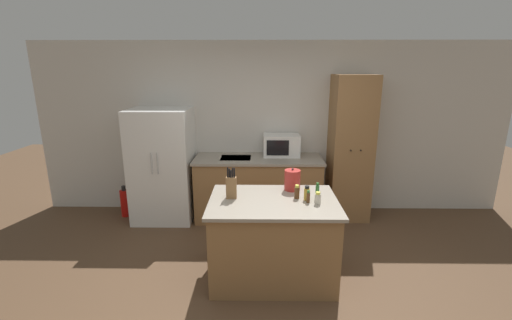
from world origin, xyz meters
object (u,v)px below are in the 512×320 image
Objects in this scene: spice_bottle_green_herb at (307,193)px; spice_bottle_pale_salt at (297,192)px; pantry_cabinet at (350,149)px; knife_block at (231,187)px; spice_bottle_short_red at (308,197)px; fire_extinguisher at (125,203)px; kettle at (292,180)px; spice_bottle_tall_dark at (317,191)px; microwave at (281,145)px; refrigerator at (163,165)px; spice_bottle_amber_oil at (318,198)px.

spice_bottle_pale_salt is (-0.10, 0.04, -0.00)m from spice_bottle_green_herb.
pantry_cabinet is 6.32× the size of knife_block.
fire_extinguisher is at bearing 147.93° from spice_bottle_short_red.
kettle is 2.83m from fire_extinguisher.
spice_bottle_green_herb is (-0.11, -0.04, -0.01)m from spice_bottle_tall_dark.
kettle is (0.04, -1.37, -0.09)m from microwave.
spice_bottle_pale_salt is at bearing 0.06° from knife_block.
fire_extinguisher is at bearing 153.23° from kettle.
spice_bottle_tall_dark is (0.90, -0.01, -0.05)m from knife_block.
spice_bottle_green_herb reaches higher than fire_extinguisher.
spice_bottle_green_herb is at bearing -38.06° from refrigerator.
spice_bottle_tall_dark is 0.15m from spice_bottle_short_red.
knife_block reaches higher than spice_bottle_pale_salt.
refrigerator is at bearing 140.69° from spice_bottle_short_red.
spice_bottle_green_herb is 0.33m from kettle.
refrigerator is 2.51m from spice_bottle_tall_dark.
microwave reaches higher than knife_block.
spice_bottle_tall_dark is (0.28, -1.64, -0.13)m from microwave.
spice_bottle_green_herb is (-0.84, -1.59, -0.10)m from pantry_cabinet.
knife_block is 2.62× the size of spice_bottle_short_red.
pantry_cabinet reaches higher than kettle.
spice_bottle_short_red is 0.84× the size of spice_bottle_green_herb.
spice_bottle_green_herb is at bearing 132.07° from spice_bottle_amber_oil.
spice_bottle_tall_dark is at bearing -48.75° from kettle.
spice_bottle_short_red is (1.92, -1.57, 0.12)m from refrigerator.
kettle reaches higher than spice_bottle_green_herb.
spice_bottle_green_herb is at bearing -22.64° from spice_bottle_pale_salt.
pantry_cabinet is 13.92× the size of spice_bottle_green_herb.
kettle is at bearing 108.85° from spice_bottle_short_red.
microwave is at bearing 69.29° from knife_block.
spice_bottle_short_red is at bearing -84.35° from microwave.
knife_block reaches higher than spice_bottle_green_herb.
knife_block is at bearing 170.51° from spice_bottle_amber_oil.
pantry_cabinet reaches higher than fire_extinguisher.
spice_bottle_amber_oil is 3.20m from fire_extinguisher.
fire_extinguisher is at bearing 150.72° from spice_bottle_tall_dark.
knife_block is 0.69× the size of fire_extinguisher.
refrigerator is 3.40× the size of fire_extinguisher.
pantry_cabinet is at bearing 43.66° from knife_block.
refrigerator is at bearing -174.39° from microwave.
spice_bottle_short_red is 1.01× the size of spice_bottle_amber_oil.
pantry_cabinet is 12.18× the size of spice_bottle_tall_dark.
spice_bottle_tall_dark is 0.21m from spice_bottle_pale_salt.
spice_bottle_green_herb is 0.11m from spice_bottle_pale_salt.
microwave is 3.07× the size of spice_bottle_tall_dark.
spice_bottle_green_herb is at bearing 94.12° from spice_bottle_short_red.
spice_bottle_amber_oil is at bearing -20.54° from spice_bottle_short_red.
spice_bottle_short_red is at bearing -47.73° from spice_bottle_pale_salt.
pantry_cabinet is at bearing 53.13° from kettle.
spice_bottle_green_herb is at bearing -117.84° from pantry_cabinet.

